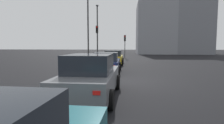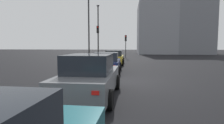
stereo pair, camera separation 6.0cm
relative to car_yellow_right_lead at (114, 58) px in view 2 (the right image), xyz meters
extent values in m
cube|color=black|center=(-8.94, -1.75, -0.81)|extent=(160.00, 160.00, 0.20)
cube|color=gold|center=(0.05, 0.00, -0.14)|extent=(4.21, 1.81, 0.62)
cube|color=#1E232B|center=(-0.16, 0.00, 0.46)|extent=(1.90, 1.59, 0.58)
cylinder|color=black|center=(1.36, -0.89, -0.39)|extent=(0.64, 0.22, 0.64)
cylinder|color=black|center=(1.35, 0.90, -0.39)|extent=(0.64, 0.22, 0.64)
cylinder|color=black|center=(-1.24, -0.90, -0.39)|extent=(0.64, 0.22, 0.64)
cylinder|color=black|center=(-1.25, 0.89, -0.39)|extent=(0.64, 0.22, 0.64)
cube|color=red|center=(-2.06, -0.65, -0.03)|extent=(0.03, 0.20, 0.11)
cube|color=red|center=(-2.06, 0.64, -0.03)|extent=(0.03, 0.20, 0.11)
cube|color=#141E4C|center=(-5.70, 0.04, -0.14)|extent=(4.04, 1.87, 0.62)
cube|color=#1E232B|center=(-5.90, 0.04, 0.46)|extent=(1.83, 1.63, 0.58)
cylinder|color=black|center=(-4.45, -0.85, -0.39)|extent=(0.64, 0.23, 0.64)
cylinder|color=black|center=(-4.47, 0.97, -0.39)|extent=(0.64, 0.23, 0.64)
cylinder|color=black|center=(-6.94, -0.89, -0.39)|extent=(0.64, 0.23, 0.64)
cylinder|color=black|center=(-6.96, 0.93, -0.39)|extent=(0.64, 0.23, 0.64)
cube|color=red|center=(-7.72, -0.64, -0.03)|extent=(0.03, 0.20, 0.11)
cube|color=red|center=(-7.73, 0.67, -0.03)|extent=(0.03, 0.20, 0.11)
cube|color=slate|center=(-12.32, -0.16, -0.10)|extent=(4.49, 1.84, 0.71)
cube|color=#1E232B|center=(-12.54, -0.15, 0.59)|extent=(2.03, 1.59, 0.66)
cylinder|color=black|center=(-10.95, -1.06, -0.39)|extent=(0.64, 0.23, 0.64)
cylinder|color=black|center=(-10.92, 0.71, -0.39)|extent=(0.64, 0.23, 0.64)
cylinder|color=black|center=(-13.71, -1.02, -0.39)|extent=(0.64, 0.23, 0.64)
cylinder|color=black|center=(-13.69, 0.75, -0.39)|extent=(0.64, 0.23, 0.64)
cube|color=red|center=(-14.57, -0.76, 0.03)|extent=(0.03, 0.20, 0.11)
cube|color=red|center=(-14.55, 0.51, 0.03)|extent=(0.03, 0.20, 0.11)
cylinder|color=#2D2D30|center=(4.50, 2.45, 1.06)|extent=(0.11, 0.11, 3.54)
cube|color=black|center=(4.44, 2.46, 3.27)|extent=(0.21, 0.29, 0.90)
sphere|color=red|center=(4.33, 2.46, 3.54)|extent=(0.20, 0.20, 0.20)
sphere|color=black|center=(4.33, 2.46, 3.27)|extent=(0.20, 0.20, 0.20)
sphere|color=black|center=(4.33, 2.46, 3.00)|extent=(0.20, 0.20, 0.20)
cylinder|color=#2D2D30|center=(9.65, -0.96, 0.60)|extent=(0.11, 0.11, 2.63)
cube|color=black|center=(9.59, -0.96, 2.37)|extent=(0.21, 0.29, 0.90)
sphere|color=red|center=(9.48, -0.95, 2.64)|extent=(0.20, 0.20, 0.20)
sphere|color=black|center=(9.48, -0.95, 2.37)|extent=(0.20, 0.20, 0.20)
sphere|color=black|center=(9.48, -0.95, 2.10)|extent=(0.20, 0.20, 0.20)
cylinder|color=#2D2D30|center=(1.89, 3.04, 3.63)|extent=(0.16, 0.16, 8.69)
cylinder|color=#2D2D30|center=(5.77, 2.64, 2.84)|extent=(0.16, 0.16, 7.10)
ellipsoid|color=#4C4C51|center=(5.77, 2.64, 6.50)|extent=(0.56, 0.36, 0.24)
cube|color=slate|center=(27.42, -15.75, 7.00)|extent=(10.56, 8.29, 15.42)
cube|color=gray|center=(27.94, -7.75, 5.15)|extent=(11.68, 8.50, 11.72)
camera|label=1|loc=(-19.21, -1.58, 1.24)|focal=30.04mm
camera|label=2|loc=(-19.21, -1.64, 1.24)|focal=30.04mm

